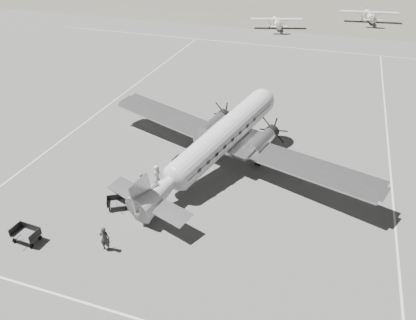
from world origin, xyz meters
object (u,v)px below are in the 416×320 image
object	(u,v)px
light_plane_right	(369,17)
passenger	(157,174)
ground_crew	(105,238)
baggage_cart_near	(117,203)
baggage_cart_far	(26,235)
ramp_agent	(142,183)
light_plane_left	(276,23)
dc3_airliner	(216,144)

from	to	relation	value
light_plane_right	passenger	size ratio (longest dim) A/B	6.94
ground_crew	baggage_cart_near	bearing A→B (deg)	-82.49
light_plane_right	baggage_cart_far	world-z (taller)	light_plane_right
ground_crew	ramp_agent	bearing A→B (deg)	-96.97
light_plane_left	baggage_cart_near	world-z (taller)	light_plane_left
dc3_airliner	light_plane_right	size ratio (longest dim) A/B	2.40
light_plane_left	ramp_agent	bearing A→B (deg)	-107.65
dc3_airliner	passenger	size ratio (longest dim) A/B	16.69
light_plane_left	baggage_cart_near	bearing A→B (deg)	-108.50
dc3_airliner	light_plane_right	distance (m)	61.79
baggage_cart_near	ramp_agent	world-z (taller)	ramp_agent
light_plane_left	baggage_cart_far	distance (m)	62.45
baggage_cart_near	passenger	size ratio (longest dim) A/B	0.99
dc3_airliner	baggage_cart_far	xyz separation A→B (m)	(-9.38, -12.33, -2.02)
baggage_cart_far	ground_crew	bearing A→B (deg)	14.25
dc3_airliner	baggage_cart_near	world-z (taller)	dc3_airliner
passenger	baggage_cart_far	bearing A→B (deg)	170.85
ground_crew	ramp_agent	distance (m)	6.57
light_plane_right	ramp_agent	xyz separation A→B (m)	(-16.97, -65.27, -0.29)
baggage_cart_near	passenger	bearing A→B (deg)	40.83
baggage_cart_near	passenger	world-z (taller)	passenger
light_plane_left	baggage_cart_far	xyz separation A→B (m)	(-5.44, -62.22, -0.50)
dc3_airliner	ramp_agent	size ratio (longest dim) A/B	15.50
dc3_airliner	ground_crew	size ratio (longest dim) A/B	14.59
light_plane_right	baggage_cart_near	world-z (taller)	light_plane_right
ground_crew	passenger	world-z (taller)	ground_crew
ground_crew	light_plane_left	bearing A→B (deg)	-102.02
baggage_cart_far	passenger	world-z (taller)	passenger
light_plane_right	ramp_agent	world-z (taller)	light_plane_right
light_plane_left	baggage_cart_near	size ratio (longest dim) A/B	6.25
ground_crew	ramp_agent	world-z (taller)	ground_crew
light_plane_right	baggage_cart_far	bearing A→B (deg)	-114.61
dc3_airliner	passenger	xyz separation A→B (m)	(-3.96, -3.25, -1.74)
baggage_cart_near	ground_crew	world-z (taller)	ground_crew
light_plane_left	ground_crew	size ratio (longest dim) A/B	5.39
baggage_cart_near	ground_crew	distance (m)	4.38
baggage_cart_far	passenger	distance (m)	10.57
light_plane_right	baggage_cart_near	xyz separation A→B (m)	(-17.84, -67.71, -0.71)
light_plane_left	ramp_agent	distance (m)	54.66
light_plane_left	passenger	distance (m)	53.14
baggage_cart_near	baggage_cart_far	distance (m)	6.50
dc3_airliner	baggage_cart_far	size ratio (longest dim) A/B	14.40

